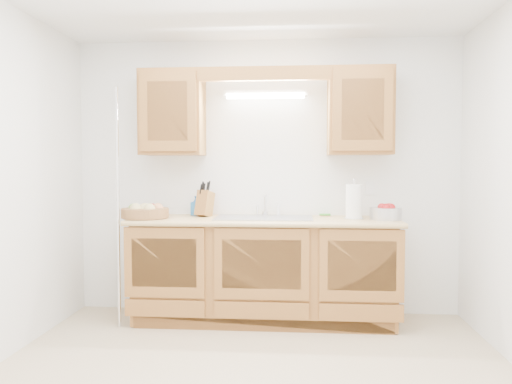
# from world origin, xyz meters

# --- Properties ---
(room) EXTENTS (3.52, 3.50, 2.50)m
(room) POSITION_xyz_m (0.00, 0.00, 1.25)
(room) COLOR #C9B491
(room) RESTS_ON ground
(base_cabinets) EXTENTS (2.20, 0.60, 0.86)m
(base_cabinets) POSITION_xyz_m (0.00, 1.20, 0.44)
(base_cabinets) COLOR olive
(base_cabinets) RESTS_ON ground
(countertop) EXTENTS (2.30, 0.63, 0.04)m
(countertop) POSITION_xyz_m (0.00, 1.19, 0.88)
(countertop) COLOR tan
(countertop) RESTS_ON base_cabinets
(upper_cabinet_left) EXTENTS (0.55, 0.33, 0.75)m
(upper_cabinet_left) POSITION_xyz_m (-0.83, 1.33, 1.83)
(upper_cabinet_left) COLOR olive
(upper_cabinet_left) RESTS_ON room
(upper_cabinet_right) EXTENTS (0.55, 0.33, 0.75)m
(upper_cabinet_right) POSITION_xyz_m (0.83, 1.33, 1.83)
(upper_cabinet_right) COLOR olive
(upper_cabinet_right) RESTS_ON room
(valance) EXTENTS (2.20, 0.05, 0.12)m
(valance) POSITION_xyz_m (0.00, 1.19, 2.14)
(valance) COLOR olive
(valance) RESTS_ON room
(fluorescent_fixture) EXTENTS (0.76, 0.08, 0.08)m
(fluorescent_fixture) POSITION_xyz_m (0.00, 1.42, 2.00)
(fluorescent_fixture) COLOR white
(fluorescent_fixture) RESTS_ON room
(sink) EXTENTS (0.84, 0.46, 0.36)m
(sink) POSITION_xyz_m (0.00, 1.21, 0.83)
(sink) COLOR #9E9EA3
(sink) RESTS_ON countertop
(wire_shelf_pole) EXTENTS (0.03, 0.03, 2.00)m
(wire_shelf_pole) POSITION_xyz_m (-1.20, 0.94, 1.00)
(wire_shelf_pole) COLOR silver
(wire_shelf_pole) RESTS_ON ground
(outlet_plate) EXTENTS (0.08, 0.01, 0.12)m
(outlet_plate) POSITION_xyz_m (0.95, 1.49, 1.15)
(outlet_plate) COLOR white
(outlet_plate) RESTS_ON room
(fruit_basket) EXTENTS (0.43, 0.43, 0.13)m
(fruit_basket) POSITION_xyz_m (-1.03, 1.13, 0.96)
(fruit_basket) COLOR #9B683E
(fruit_basket) RESTS_ON countertop
(knife_block) EXTENTS (0.17, 0.22, 0.33)m
(knife_block) POSITION_xyz_m (-0.54, 1.32, 1.02)
(knife_block) COLOR olive
(knife_block) RESTS_ON countertop
(orange_canister) EXTENTS (0.10, 0.10, 0.23)m
(orange_canister) POSITION_xyz_m (-0.54, 1.39, 1.02)
(orange_canister) COLOR #CC3C0B
(orange_canister) RESTS_ON countertop
(soap_bottle) EXTENTS (0.08, 0.08, 0.18)m
(soap_bottle) POSITION_xyz_m (-0.64, 1.42, 0.99)
(soap_bottle) COLOR #2570BA
(soap_bottle) RESTS_ON countertop
(sponge) EXTENTS (0.10, 0.06, 0.02)m
(sponge) POSITION_xyz_m (0.54, 1.44, 0.91)
(sponge) COLOR #CC333F
(sponge) RESTS_ON countertop
(paper_towel) EXTENTS (0.18, 0.18, 0.35)m
(paper_towel) POSITION_xyz_m (0.77, 1.18, 1.05)
(paper_towel) COLOR silver
(paper_towel) RESTS_ON countertop
(apple_bowl) EXTENTS (0.36, 0.36, 0.14)m
(apple_bowl) POSITION_xyz_m (1.03, 1.16, 0.96)
(apple_bowl) COLOR silver
(apple_bowl) RESTS_ON countertop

